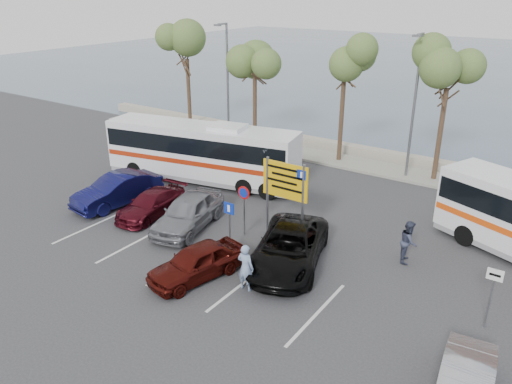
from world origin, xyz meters
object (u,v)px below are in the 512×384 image
Objects in this scene: pedestrian_near at (246,267)px; pedestrian_far at (409,241)px; direction_sign at (285,187)px; street_lamp_left at (227,77)px; car_blue at (117,190)px; car_red at (196,262)px; coach_bus_left at (202,154)px; street_lamp_right at (414,100)px; suv_black at (289,248)px; car_maroon at (151,204)px; car_silver_a at (188,212)px.

pedestrian_near is 6.85m from pedestrian_far.
street_lamp_left is at bearing 136.83° from direction_sign.
car_red is at bearing -14.39° from car_blue.
coach_bus_left is at bearing 142.54° from car_red.
street_lamp_right reaches higher than suv_black.
coach_bus_left is 2.90× the size of car_red.
suv_black is 4.86m from pedestrian_far.
car_red is 3.72m from suv_black.
direction_sign is 0.32× the size of coach_bus_left.
direction_sign is 0.92× the size of car_red.
street_lamp_left is at bearing 117.06° from suv_black.
direction_sign is 0.88× the size of car_maroon.
car_maroon is 1.04× the size of car_red.
suv_black is (2.40, 2.84, 0.09)m from car_red.
street_lamp_right reaches higher than direction_sign.
direction_sign reaches higher than pedestrian_near.
car_blue is at bearing 172.55° from car_red.
direction_sign is at bearing 10.26° from car_maroon.
street_lamp_right is at bearing 92.45° from car_red.
suv_black is (8.89, -5.23, -0.85)m from coach_bus_left.
direction_sign is 7.00m from car_maroon.
direction_sign is (-2.00, -10.32, -2.17)m from street_lamp_right.
car_red is 8.53m from pedestrian_far.
pedestrian_far is at bearing 11.13° from direction_sign.
car_red is 2.07m from pedestrian_near.
car_blue is 8.50m from car_red.
street_lamp_left is 1.70× the size of car_blue.
street_lamp_left is at bearing 45.25° from pedestrian_far.
street_lamp_left is at bearing 106.09° from car_maroon.
direction_sign reaches higher than suv_black.
street_lamp_right is 15.16m from pedestrian_near.
pedestrian_near is at bearing -39.87° from car_silver_a.
suv_black is 2.97× the size of pedestrian_near.
street_lamp_left is 4.48× the size of pedestrian_far.
coach_bus_left reaches higher than suv_black.
car_blue is 10.33m from suv_black.
street_lamp_right is 1.96× the size of car_maroon.
car_maroon is at bearing 167.44° from car_silver_a.
car_silver_a reaches higher than car_blue.
car_silver_a is at bearing 149.21° from car_red.
car_silver_a is 9.76m from pedestrian_far.
street_lamp_right is at bearing 4.26° from pedestrian_far.
street_lamp_left reaches higher than car_blue.
direction_sign is 9.24m from car_blue.
suv_black is at bearing -44.66° from street_lamp_left.
car_red is at bearing -148.45° from suv_black.
pedestrian_far is (11.77, 2.73, 0.30)m from car_maroon.
direction_sign is at bearing 17.55° from car_blue.
car_red is at bearing 10.87° from pedestrian_near.
car_blue reaches higher than suv_black.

